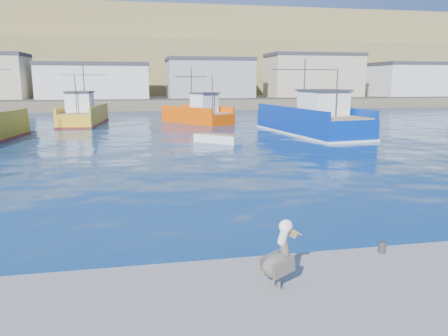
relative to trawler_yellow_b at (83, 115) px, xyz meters
name	(u,v)px	position (x,y,z in m)	size (l,w,h in m)	color
ground	(236,234)	(8.85, -37.50, -1.00)	(260.00, 260.00, 0.00)	#071F54
dock_bollards	(291,254)	(9.45, -40.90, -0.35)	(36.20, 0.20, 0.30)	#4C4C4C
far_shore	(147,64)	(8.85, 71.71, 7.98)	(200.00, 81.00, 24.00)	brown
trawler_yellow_b	(83,115)	(0.00, 0.00, 0.00)	(5.00, 10.88, 6.42)	gold
trawler_blue	(312,121)	(21.34, -13.15, 0.16)	(6.71, 14.07, 6.80)	#04298F
boat_orange	(198,114)	(12.64, -1.14, 0.06)	(7.61, 9.33, 6.16)	#E54A02
skiff_mid	(218,139)	(11.95, -17.12, -0.74)	(3.59, 3.51, 0.81)	silver
pelican	(279,259)	(8.71, -42.16, 0.12)	(1.14, 0.75, 1.45)	#595451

